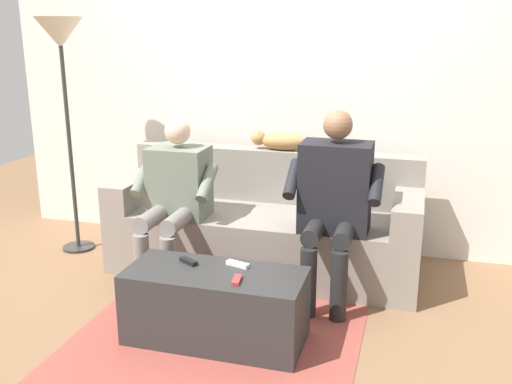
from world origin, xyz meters
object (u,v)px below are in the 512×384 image
at_px(cat_on_backrest, 280,141).
at_px(remote_white, 238,264).
at_px(coffee_table, 216,306).
at_px(remote_black, 189,261).
at_px(remote_red, 237,280).
at_px(floor_lamp, 61,49).
at_px(person_left_seated, 334,196).
at_px(person_right_seated, 175,192).
at_px(couch, 266,228).

distance_m(cat_on_backrest, remote_white, 1.28).
distance_m(coffee_table, remote_black, 0.29).
height_order(remote_red, floor_lamp, floor_lamp).
distance_m(person_left_seated, person_right_seated, 1.04).
distance_m(couch, remote_white, 0.95).
bearing_deg(couch, remote_red, 97.58).
relative_size(person_left_seated, remote_red, 10.60).
relative_size(person_left_seated, cat_on_backrest, 2.14).
bearing_deg(remote_white, remote_red, 122.47).
xyz_separation_m(person_left_seated, remote_white, (0.43, 0.60, -0.25)).
bearing_deg(coffee_table, floor_lamp, -33.64).
relative_size(coffee_table, remote_black, 7.97).
bearing_deg(remote_red, remote_black, -123.87).
relative_size(person_right_seated, remote_black, 9.01).
bearing_deg(remote_black, coffee_table, 8.78).
bearing_deg(floor_lamp, cat_on_backrest, -168.78).
relative_size(remote_white, remote_red, 1.19).
height_order(cat_on_backrest, remote_red, cat_on_backrest).
bearing_deg(coffee_table, remote_white, -131.40).
bearing_deg(cat_on_backrest, couch, 81.99).
height_order(cat_on_backrest, floor_lamp, floor_lamp).
bearing_deg(floor_lamp, person_right_seated, 162.49).
distance_m(person_left_seated, cat_on_backrest, 0.79).
xyz_separation_m(person_right_seated, cat_on_backrest, (-0.56, -0.61, 0.26)).
xyz_separation_m(coffee_table, person_left_seated, (-0.52, -0.71, 0.47)).
height_order(person_right_seated, remote_red, person_right_seated).
relative_size(couch, floor_lamp, 1.22).
xyz_separation_m(cat_on_backrest, remote_black, (0.21, 1.23, -0.46)).
relative_size(cat_on_backrest, remote_black, 4.58).
height_order(person_left_seated, remote_black, person_left_seated).
bearing_deg(remote_black, person_left_seated, 72.57).
height_order(remote_black, remote_red, remote_black).
relative_size(couch, remote_red, 18.88).
relative_size(coffee_table, remote_white, 7.22).
bearing_deg(couch, person_left_seated, 147.09).
bearing_deg(person_left_seated, coffee_table, 53.60).
distance_m(coffee_table, cat_on_backrest, 1.46).
bearing_deg(floor_lamp, remote_red, 146.70).
bearing_deg(remote_white, floor_lamp, -12.99).
height_order(coffee_table, person_left_seated, person_left_seated).
xyz_separation_m(person_left_seated, floor_lamp, (2.01, -0.29, 0.84)).
distance_m(remote_black, remote_red, 0.37).
xyz_separation_m(person_left_seated, person_right_seated, (1.04, 0.02, -0.05)).
bearing_deg(person_right_seated, coffee_table, 127.20).
relative_size(coffee_table, cat_on_backrest, 1.74).
bearing_deg(couch, cat_on_backrest, -98.01).
relative_size(person_left_seated, remote_white, 8.88).
bearing_deg(cat_on_backrest, person_right_seated, 47.59).
bearing_deg(coffee_table, couch, -90.00).
bearing_deg(remote_white, remote_black, 23.74).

